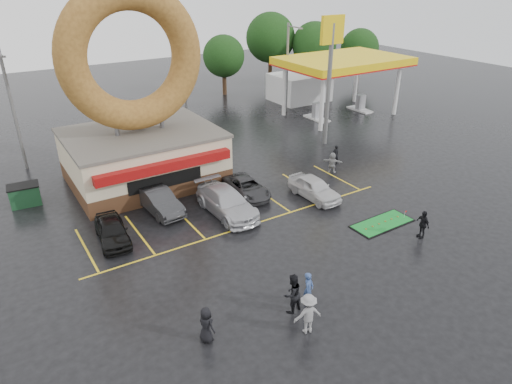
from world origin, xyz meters
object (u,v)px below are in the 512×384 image
person_blue (308,289)px  gas_station (323,74)px  streetlight_right (288,66)px  dumpster (25,195)px  donut_shop (139,121)px  car_dgrey (158,201)px  car_grey (247,187)px  streetlight_left (13,108)px  car_silver (227,202)px  shell_sign (331,57)px  streetlight_mid (185,82)px  car_black (112,231)px  putting_green (382,223)px  person_cameraman (423,224)px  car_white (314,188)px

person_blue → gas_station: bearing=19.4°
streetlight_right → dumpster: streetlight_right is taller
donut_shop → car_dgrey: (-0.95, -4.97, -3.73)m
car_grey → gas_station: bearing=39.7°
streetlight_left → streetlight_right: size_ratio=1.00×
gas_station → car_silver: (-20.46, -15.48, -2.92)m
donut_shop → person_blue: 17.51m
shell_sign → car_dgrey: shell_sign is taller
person_blue → dumpster: size_ratio=0.95×
streetlight_mid → dumpster: bearing=-153.6°
streetlight_mid → car_black: (-11.47, -14.87, -4.11)m
streetlight_mid → car_black: 19.22m
donut_shop → dumpster: bearing=176.2°
streetlight_left → putting_green: size_ratio=2.24×
putting_green → donut_shop: bearing=125.6°
car_silver → car_dgrey: bearing=143.2°
car_dgrey → streetlight_left: bearing=111.3°
donut_shop → shell_sign: size_ratio=1.27×
streetlight_left → streetlight_mid: same height
person_cameraman → dumpster: person_cameraman is taller
gas_station → car_grey: (-18.09, -13.97, -3.12)m
car_grey → person_cameraman: 11.42m
streetlight_left → car_black: (2.53, -13.87, -4.11)m
car_dgrey → putting_green: (10.75, -8.72, -0.71)m
person_cameraman → dumpster: size_ratio=0.93×
streetlight_left → car_white: (15.54, -15.67, -4.07)m
streetlight_mid → car_grey: 14.72m
car_dgrey → car_white: size_ratio=1.07×
car_dgrey → donut_shop: bearing=73.6°
streetlight_left → car_white: 22.44m
streetlight_mid → car_dgrey: 15.70m
shell_sign → putting_green: (-6.20, -12.72, -7.35)m
shell_sign → car_black: shell_sign is taller
car_black → dumpster: (-3.46, 7.45, -0.02)m
shell_sign → streetlight_left: (-23.00, 7.92, -2.60)m
streetlight_right → car_silver: 23.61m
gas_station → person_blue: size_ratio=8.00×
streetlight_right → car_black: bearing=-145.9°
dumpster → putting_green: (17.73, -14.21, -0.62)m
putting_green → car_white: bearing=104.3°
person_cameraman → streetlight_left: bearing=-131.4°
shell_sign → person_cameraman: (-5.45, -14.95, -6.54)m
donut_shop → car_black: size_ratio=3.41×
streetlight_right → car_dgrey: streetlight_right is taller
car_black → car_dgrey: size_ratio=0.88×
streetlight_mid → person_blue: 25.92m
car_white → dumpster: car_white is taller
car_grey → putting_green: size_ratio=1.05×
donut_shop → car_white: (8.54, -8.72, -3.75)m
gas_station → car_black: 31.39m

